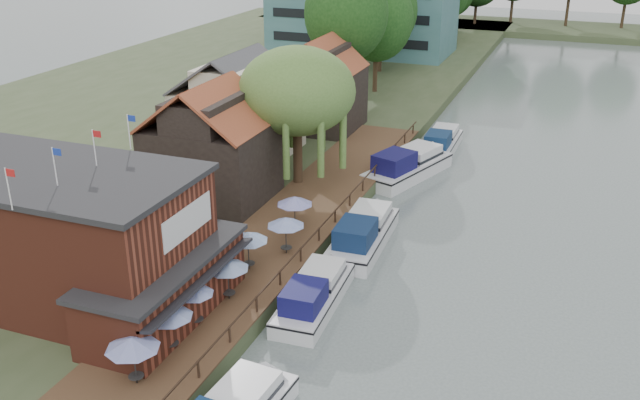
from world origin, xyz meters
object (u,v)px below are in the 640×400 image
(cruiser_1, at_px, (314,290))
(umbrella_3, at_px, (228,279))
(umbrella_0, at_px, (134,361))
(umbrella_4, at_px, (248,251))
(umbrella_2, at_px, (196,305))
(umbrella_1, at_px, (170,329))
(cottage_c, at_px, (321,84))
(hotel_block, at_px, (362,7))
(cruiser_2, at_px, (363,229))
(willow, at_px, (297,117))
(umbrella_5, at_px, (286,235))
(cottage_a, at_px, (211,142))
(cottage_b, at_px, (238,103))
(umbrella_6, at_px, (295,213))
(cruiser_4, at_px, (441,139))
(pub, at_px, (87,240))
(cruiser_3, at_px, (408,162))

(cruiser_1, bearing_deg, umbrella_3, -150.35)
(umbrella_0, distance_m, umbrella_4, 11.40)
(umbrella_2, bearing_deg, umbrella_1, -90.79)
(cottage_c, xyz_separation_m, umbrella_0, (6.31, -39.34, -2.96))
(umbrella_4, bearing_deg, cottage_c, 102.59)
(hotel_block, xyz_separation_m, cruiser_2, (18.86, -57.58, -5.94))
(umbrella_4, bearing_deg, willow, 101.11)
(umbrella_4, xyz_separation_m, umbrella_5, (1.21, 2.65, 0.00))
(cottage_c, distance_m, umbrella_0, 39.95)
(cottage_a, height_order, cottage_b, same)
(cottage_c, distance_m, umbrella_2, 35.00)
(umbrella_2, bearing_deg, willow, 98.25)
(hotel_block, bearing_deg, umbrella_6, -76.05)
(cruiser_4, bearing_deg, cottage_b, -150.04)
(cottage_b, bearing_deg, umbrella_5, -54.90)
(umbrella_0, bearing_deg, cruiser_1, 67.50)
(cottage_a, distance_m, umbrella_4, 11.87)
(cottage_b, distance_m, cruiser_2, 19.27)
(cottage_c, distance_m, umbrella_4, 28.77)
(pub, bearing_deg, hotel_block, 96.43)
(pub, bearing_deg, cruiser_2, 51.01)
(umbrella_6, bearing_deg, umbrella_4, -94.27)
(cruiser_1, xyz_separation_m, cruiser_4, (0.87, 29.11, 0.01))
(pub, distance_m, umbrella_5, 11.70)
(umbrella_0, bearing_deg, umbrella_2, 88.51)
(willow, distance_m, umbrella_6, 9.53)
(umbrella_0, height_order, umbrella_1, same)
(cottage_b, xyz_separation_m, cruiser_3, (14.37, 1.74, -3.95))
(cottage_a, distance_m, willow, 6.80)
(pub, bearing_deg, cruiser_4, 71.40)
(cottage_b, bearing_deg, hotel_block, 94.97)
(willow, height_order, umbrella_4, willow)
(hotel_block, height_order, cruiser_4, hotel_block)
(umbrella_3, relative_size, umbrella_4, 1.00)
(hotel_block, height_order, cruiser_3, hotel_block)
(umbrella_2, height_order, umbrella_3, same)
(willow, distance_m, cruiser_1, 17.26)
(cottage_a, distance_m, cottage_b, 10.44)
(willow, distance_m, cruiser_4, 17.15)
(umbrella_6, xyz_separation_m, cruiser_4, (4.86, 22.35, -1.20))
(cottage_c, bearing_deg, umbrella_6, -73.19)
(umbrella_5, relative_size, cruiser_3, 0.22)
(hotel_block, bearing_deg, cruiser_1, -74.18)
(pub, relative_size, cruiser_3, 1.89)
(pub, distance_m, cottage_b, 25.33)
(umbrella_0, height_order, umbrella_6, same)
(pub, xyz_separation_m, hotel_block, (-8.00, 71.00, 2.50))
(cruiser_3, bearing_deg, umbrella_3, -80.38)
(cottage_c, xyz_separation_m, cruiser_1, (10.66, -28.84, -4.17))
(pub, distance_m, cottage_a, 15.05)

